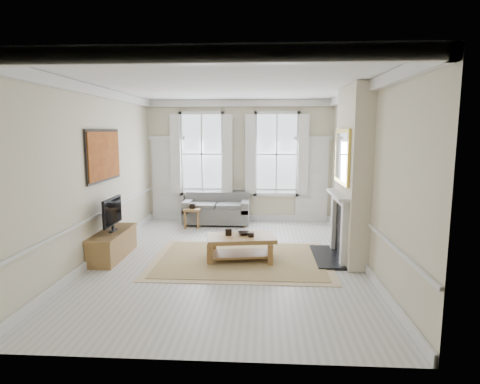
# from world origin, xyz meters

# --- Properties ---
(floor) EXTENTS (7.20, 7.20, 0.00)m
(floor) POSITION_xyz_m (0.00, 0.00, 0.00)
(floor) COLOR #B7B5AD
(floor) RESTS_ON ground
(ceiling) EXTENTS (7.20, 7.20, 0.00)m
(ceiling) POSITION_xyz_m (0.00, 0.00, 3.40)
(ceiling) COLOR white
(ceiling) RESTS_ON back_wall
(back_wall) EXTENTS (5.20, 0.00, 5.20)m
(back_wall) POSITION_xyz_m (0.00, 3.60, 1.70)
(back_wall) COLOR beige
(back_wall) RESTS_ON floor
(left_wall) EXTENTS (0.00, 7.20, 7.20)m
(left_wall) POSITION_xyz_m (-2.60, 0.00, 1.70)
(left_wall) COLOR beige
(left_wall) RESTS_ON floor
(right_wall) EXTENTS (0.00, 7.20, 7.20)m
(right_wall) POSITION_xyz_m (2.60, 0.00, 1.70)
(right_wall) COLOR beige
(right_wall) RESTS_ON floor
(window_left) EXTENTS (1.26, 0.20, 2.20)m
(window_left) POSITION_xyz_m (-1.05, 3.55, 1.90)
(window_left) COLOR #B2BCC6
(window_left) RESTS_ON back_wall
(window_right) EXTENTS (1.26, 0.20, 2.20)m
(window_right) POSITION_xyz_m (1.05, 3.55, 1.90)
(window_right) COLOR #B2BCC6
(window_right) RESTS_ON back_wall
(door_left) EXTENTS (0.90, 0.08, 2.30)m
(door_left) POSITION_xyz_m (-2.05, 3.56, 1.15)
(door_left) COLOR silver
(door_left) RESTS_ON floor
(door_right) EXTENTS (0.90, 0.08, 2.30)m
(door_right) POSITION_xyz_m (2.05, 3.56, 1.15)
(door_right) COLOR silver
(door_right) RESTS_ON floor
(painting) EXTENTS (0.05, 1.66, 1.06)m
(painting) POSITION_xyz_m (-2.56, 0.30, 2.05)
(painting) COLOR #AF601E
(painting) RESTS_ON left_wall
(chimney_breast) EXTENTS (0.35, 1.70, 3.38)m
(chimney_breast) POSITION_xyz_m (2.43, 0.20, 1.70)
(chimney_breast) COLOR beige
(chimney_breast) RESTS_ON floor
(hearth) EXTENTS (0.55, 1.50, 0.05)m
(hearth) POSITION_xyz_m (2.00, 0.20, 0.03)
(hearth) COLOR black
(hearth) RESTS_ON floor
(fireplace) EXTENTS (0.21, 1.45, 1.33)m
(fireplace) POSITION_xyz_m (2.20, 0.20, 0.73)
(fireplace) COLOR silver
(fireplace) RESTS_ON floor
(mirror) EXTENTS (0.06, 1.26, 1.06)m
(mirror) POSITION_xyz_m (2.21, 0.20, 2.05)
(mirror) COLOR gold
(mirror) RESTS_ON chimney_breast
(sofa) EXTENTS (1.78, 0.87, 0.85)m
(sofa) POSITION_xyz_m (-0.59, 3.11, 0.35)
(sofa) COLOR #5B5B59
(sofa) RESTS_ON floor
(side_table) EXTENTS (0.45, 0.45, 0.52)m
(side_table) POSITION_xyz_m (-1.18, 2.61, 0.41)
(side_table) COLOR brown
(side_table) RESTS_ON floor
(rug) EXTENTS (3.50, 2.60, 0.02)m
(rug) POSITION_xyz_m (0.26, -0.05, 0.01)
(rug) COLOR #A28A53
(rug) RESTS_ON floor
(coffee_table) EXTENTS (1.43, 0.97, 0.49)m
(coffee_table) POSITION_xyz_m (0.26, -0.05, 0.41)
(coffee_table) COLOR brown
(coffee_table) RESTS_ON rug
(ceramic_pot_a) EXTENTS (0.13, 0.13, 0.13)m
(ceramic_pot_a) POSITION_xyz_m (0.01, 0.00, 0.56)
(ceramic_pot_a) COLOR black
(ceramic_pot_a) RESTS_ON coffee_table
(ceramic_pot_b) EXTENTS (0.12, 0.12, 0.09)m
(ceramic_pot_b) POSITION_xyz_m (0.46, -0.10, 0.54)
(ceramic_pot_b) COLOR black
(ceramic_pot_b) RESTS_ON coffee_table
(bowl) EXTENTS (0.31, 0.31, 0.06)m
(bowl) POSITION_xyz_m (0.31, 0.05, 0.52)
(bowl) COLOR black
(bowl) RESTS_ON coffee_table
(tv_stand) EXTENTS (0.49, 1.53, 0.55)m
(tv_stand) POSITION_xyz_m (-2.34, -0.02, 0.27)
(tv_stand) COLOR brown
(tv_stand) RESTS_ON floor
(tv) EXTENTS (0.08, 0.90, 0.68)m
(tv) POSITION_xyz_m (-2.32, -0.02, 0.94)
(tv) COLOR black
(tv) RESTS_ON tv_stand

